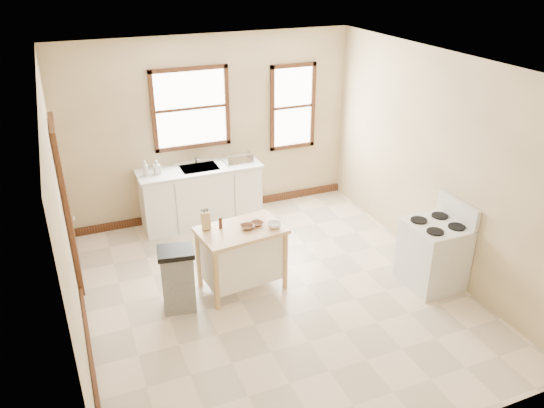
% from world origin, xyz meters
% --- Properties ---
extents(floor, '(5.00, 5.00, 0.00)m').
position_xyz_m(floor, '(0.00, 0.00, 0.00)').
color(floor, '#BEAE96').
rests_on(floor, ground).
extents(ceiling, '(5.00, 5.00, 0.00)m').
position_xyz_m(ceiling, '(0.00, 0.00, 2.80)').
color(ceiling, white).
rests_on(ceiling, ground).
extents(wall_back, '(4.50, 0.04, 2.80)m').
position_xyz_m(wall_back, '(0.00, 2.50, 1.40)').
color(wall_back, beige).
rests_on(wall_back, ground).
extents(wall_left, '(0.04, 5.00, 2.80)m').
position_xyz_m(wall_left, '(-2.25, 0.00, 1.40)').
color(wall_left, beige).
rests_on(wall_left, ground).
extents(wall_right, '(0.04, 5.00, 2.80)m').
position_xyz_m(wall_right, '(2.25, 0.00, 1.40)').
color(wall_right, beige).
rests_on(wall_right, ground).
extents(window_main, '(1.17, 0.06, 1.22)m').
position_xyz_m(window_main, '(-0.30, 2.48, 1.75)').
color(window_main, '#3A170F').
rests_on(window_main, wall_back).
extents(window_side, '(0.77, 0.06, 1.37)m').
position_xyz_m(window_side, '(1.35, 2.48, 1.60)').
color(window_side, '#3A170F').
rests_on(window_side, wall_back).
extents(door_left, '(0.06, 0.90, 2.10)m').
position_xyz_m(door_left, '(-2.21, 1.30, 1.05)').
color(door_left, '#3A170F').
rests_on(door_left, ground).
extents(baseboard_back, '(4.50, 0.04, 0.12)m').
position_xyz_m(baseboard_back, '(0.00, 2.47, 0.06)').
color(baseboard_back, '#3A170F').
rests_on(baseboard_back, ground).
extents(baseboard_left, '(0.04, 5.00, 0.12)m').
position_xyz_m(baseboard_left, '(-2.22, 0.00, 0.06)').
color(baseboard_left, '#3A170F').
rests_on(baseboard_left, ground).
extents(sink_counter, '(1.86, 0.62, 0.92)m').
position_xyz_m(sink_counter, '(-0.30, 2.20, 0.46)').
color(sink_counter, white).
rests_on(sink_counter, ground).
extents(faucet, '(0.03, 0.03, 0.22)m').
position_xyz_m(faucet, '(-0.30, 2.38, 1.03)').
color(faucet, silver).
rests_on(faucet, sink_counter).
extents(soap_bottle_a, '(0.09, 0.10, 0.23)m').
position_xyz_m(soap_bottle_a, '(-1.09, 2.20, 1.03)').
color(soap_bottle_a, '#B2B2B2').
rests_on(soap_bottle_a, sink_counter).
extents(soap_bottle_b, '(0.10, 0.10, 0.20)m').
position_xyz_m(soap_bottle_b, '(-0.93, 2.19, 1.02)').
color(soap_bottle_b, '#B2B2B2').
rests_on(soap_bottle_b, sink_counter).
extents(dish_rack, '(0.52, 0.45, 0.11)m').
position_xyz_m(dish_rack, '(0.31, 2.21, 0.97)').
color(dish_rack, silver).
rests_on(dish_rack, sink_counter).
extents(kitchen_island, '(1.09, 0.76, 0.84)m').
position_xyz_m(kitchen_island, '(-0.31, 0.28, 0.42)').
color(kitchen_island, tan).
rests_on(kitchen_island, ground).
extents(knife_block, '(0.11, 0.11, 0.20)m').
position_xyz_m(knife_block, '(-0.70, 0.44, 0.94)').
color(knife_block, tan).
rests_on(knife_block, kitchen_island).
extents(pepper_grinder, '(0.05, 0.05, 0.15)m').
position_xyz_m(pepper_grinder, '(-0.54, 0.39, 0.91)').
color(pepper_grinder, '#412011').
rests_on(pepper_grinder, kitchen_island).
extents(bowl_a, '(0.18, 0.18, 0.04)m').
position_xyz_m(bowl_a, '(-0.24, 0.26, 0.86)').
color(bowl_a, brown).
rests_on(bowl_a, kitchen_island).
extents(bowl_b, '(0.21, 0.21, 0.04)m').
position_xyz_m(bowl_b, '(-0.10, 0.30, 0.85)').
color(bowl_b, brown).
rests_on(bowl_b, kitchen_island).
extents(bowl_c, '(0.19, 0.19, 0.05)m').
position_xyz_m(bowl_c, '(0.07, 0.17, 0.86)').
color(bowl_c, white).
rests_on(bowl_c, kitchen_island).
extents(trash_bin, '(0.46, 0.40, 0.80)m').
position_xyz_m(trash_bin, '(-1.15, 0.16, 0.40)').
color(trash_bin, gray).
rests_on(trash_bin, ground).
extents(gas_stove, '(0.69, 0.69, 1.12)m').
position_xyz_m(gas_stove, '(1.93, -0.55, 0.56)').
color(gas_stove, silver).
rests_on(gas_stove, ground).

